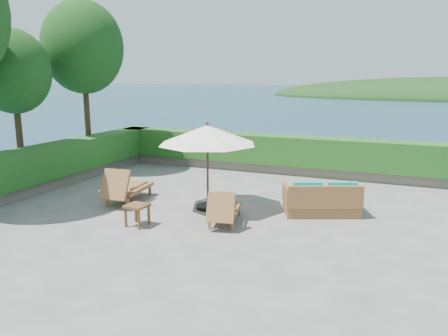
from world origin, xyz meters
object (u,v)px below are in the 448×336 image
at_px(wicker_loveseat, 322,201).
at_px(side_table, 137,208).
at_px(patio_umbrella, 207,136).
at_px(lounge_right, 224,209).
at_px(lounge_left, 126,187).

bearing_deg(wicker_loveseat, side_table, -169.26).
bearing_deg(side_table, patio_umbrella, 62.63).
xyz_separation_m(patio_umbrella, lounge_right, (0.86, -0.96, -1.58)).
bearing_deg(patio_umbrella, wicker_loveseat, 12.69).
distance_m(patio_umbrella, side_table, 2.59).
bearing_deg(wicker_loveseat, lounge_right, -163.82).
bearing_deg(patio_umbrella, lounge_left, -171.24).
relative_size(patio_umbrella, wicker_loveseat, 1.25).
bearing_deg(lounge_right, wicker_loveseat, 25.60).
relative_size(lounge_right, side_table, 3.15).
relative_size(lounge_left, side_table, 3.63).
bearing_deg(lounge_left, lounge_right, -17.10).
height_order(lounge_left, wicker_loveseat, lounge_left).
bearing_deg(wicker_loveseat, lounge_left, 168.46).
height_order(patio_umbrella, side_table, patio_umbrella).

